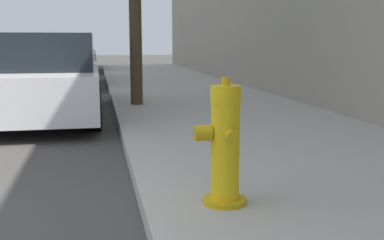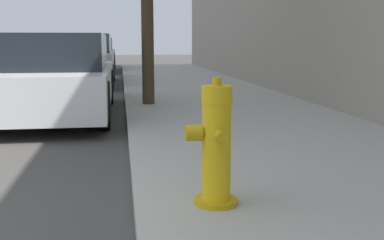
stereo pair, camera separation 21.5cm
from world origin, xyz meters
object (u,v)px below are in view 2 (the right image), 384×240
parked_car_near (54,77)px  fire_hydrant (216,147)px  parked_car_mid (80,61)px  parked_car_far (91,55)px

parked_car_near → fire_hydrant: bearing=-71.4°
parked_car_near → parked_car_mid: size_ratio=1.03×
fire_hydrant → parked_car_near: 5.27m
parked_car_far → fire_hydrant: bearing=-84.0°
parked_car_far → parked_car_mid: bearing=-89.5°
fire_hydrant → parked_car_near: parked_car_near is taller
parked_car_mid → parked_car_far: bearing=90.5°
fire_hydrant → parked_car_near: bearing=108.6°
fire_hydrant → parked_car_mid: bearing=99.1°
parked_car_near → parked_car_far: same height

